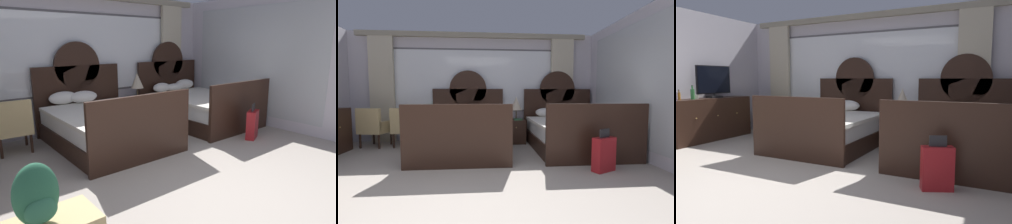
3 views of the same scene
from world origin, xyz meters
TOP-DOWN VIEW (x-y plane):
  - ground_plane at (0.00, 0.00)m, footprint 24.00×24.00m
  - wall_back_window at (0.00, 3.82)m, footprint 6.07×0.22m
  - wall_left at (-3.07, 1.61)m, footprint 0.07×4.42m
  - bed_near_window at (-0.17, 2.65)m, footprint 1.72×2.25m
  - bed_near_mirror at (2.10, 2.66)m, footprint 1.72×2.25m
  - nightstand_between_beds at (0.97, 3.37)m, footprint 0.47×0.50m
  - table_lamp_on_nightstand at (1.00, 3.39)m, footprint 0.27×0.27m
  - book_on_nightstand at (1.03, 3.27)m, footprint 0.18×0.26m
  - dresser_minibar at (-2.80, 2.07)m, footprint 0.50×1.87m
  - tv_flatscreen at (-2.77, 2.18)m, footprint 0.20×0.85m
  - bottle_liquor_amber at (-2.86, 1.43)m, footprint 0.05×0.05m
  - bottle_soda_green at (-2.75, 1.64)m, footprint 0.07×0.07m
  - cup_on_dresser at (-2.81, 1.78)m, footprint 0.11×0.08m
  - armchair_by_window_left at (-1.51, 3.17)m, footprint 0.57×0.57m
  - armchair_by_window_centre at (-2.21, 3.17)m, footprint 0.63×0.63m
  - suitcase_on_floor at (2.07, 1.20)m, footprint 0.40×0.29m

SIDE VIEW (x-z plane):
  - ground_plane at x=0.00m, z-range 0.00..0.00m
  - suitcase_on_floor at x=2.07m, z-range -0.06..0.59m
  - nightstand_between_beds at x=0.97m, z-range 0.00..0.56m
  - bed_near_window at x=-0.17m, z-range -0.51..1.24m
  - bed_near_mirror at x=2.10m, z-range -0.51..1.25m
  - dresser_minibar at x=-2.80m, z-range 0.00..0.89m
  - armchair_by_window_left at x=-1.51m, z-range 0.03..0.90m
  - armchair_by_window_centre at x=-2.21m, z-range 0.03..0.90m
  - book_on_nightstand at x=1.03m, z-range 0.56..0.59m
  - cup_on_dresser at x=-2.81m, z-range 0.89..0.98m
  - table_lamp_on_nightstand at x=1.00m, z-range 0.67..1.22m
  - bottle_liquor_amber at x=-2.86m, z-range 0.87..1.07m
  - bottle_soda_green at x=-2.75m, z-range 0.86..1.14m
  - tv_flatscreen at x=-2.77m, z-range 0.90..1.58m
  - wall_left at x=-3.07m, z-range 0.00..2.70m
  - wall_back_window at x=0.00m, z-range 0.07..2.77m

